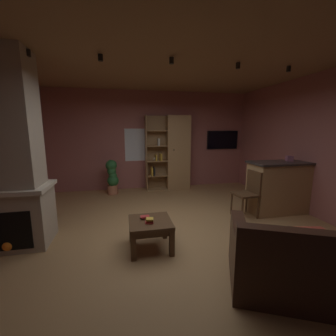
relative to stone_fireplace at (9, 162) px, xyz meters
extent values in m
cube|color=#A37A4C|center=(2.38, -0.14, -1.28)|extent=(5.87, 6.08, 0.02)
cube|color=#9E5B56|center=(2.38, 2.92, 0.14)|extent=(5.99, 0.06, 2.81)
cube|color=#9E5B56|center=(5.35, -0.14, 0.14)|extent=(0.06, 6.08, 2.81)
cube|color=#8E6B47|center=(2.38, -0.14, 1.55)|extent=(5.87, 6.08, 0.02)
cube|color=white|center=(1.99, 2.89, 0.02)|extent=(0.63, 0.01, 0.93)
cube|color=tan|center=(0.00, 0.01, -0.84)|extent=(0.94, 0.66, 0.85)
cube|color=tan|center=(0.00, 0.01, 0.56)|extent=(0.80, 0.56, 1.96)
cube|color=beige|center=(0.00, 0.01, -0.39)|extent=(1.02, 0.74, 0.06)
cube|color=black|center=(0.00, -0.29, -0.91)|extent=(0.66, 0.08, 0.55)
sphere|color=orange|center=(0.00, -0.30, -1.13)|extent=(0.14, 0.14, 0.14)
cube|color=#A87F51|center=(3.18, 2.64, -0.21)|extent=(0.66, 0.38, 2.11)
cube|color=#A87F51|center=(2.54, 2.82, -0.21)|extent=(0.61, 0.02, 2.11)
cube|color=#A87F51|center=(2.25, 2.64, -0.21)|extent=(0.02, 0.38, 2.11)
sphere|color=black|center=(3.01, 2.44, -0.11)|extent=(0.04, 0.04, 0.04)
cube|color=#A87F51|center=(2.54, 2.64, -1.26)|extent=(0.61, 0.38, 0.02)
cube|color=#A87F51|center=(2.54, 2.64, -0.85)|extent=(0.61, 0.38, 0.02)
cube|color=#A87F51|center=(2.54, 2.64, -0.42)|extent=(0.61, 0.38, 0.02)
cube|color=#A87F51|center=(2.54, 2.64, 0.00)|extent=(0.61, 0.38, 0.02)
cube|color=#A87F51|center=(2.54, 2.64, 0.42)|extent=(0.61, 0.38, 0.02)
cube|color=beige|center=(2.60, 2.59, 0.11)|extent=(0.04, 0.23, 0.20)
cube|color=gold|center=(2.40, 2.59, -0.72)|extent=(0.04, 0.23, 0.23)
cube|color=gold|center=(2.66, 2.59, -0.32)|extent=(0.05, 0.23, 0.19)
cube|color=gold|center=(2.53, 2.59, -0.33)|extent=(0.04, 0.23, 0.17)
cube|color=black|center=(2.47, 2.59, -0.72)|extent=(0.03, 0.23, 0.24)
sphere|color=beige|center=(2.50, 2.64, -0.37)|extent=(0.10, 0.10, 0.10)
cube|color=#A87F51|center=(4.87, 0.37, -0.75)|extent=(1.38, 0.56, 1.03)
cube|color=#2D2826|center=(4.87, 0.37, -0.21)|extent=(1.44, 0.62, 0.04)
cube|color=#995972|center=(5.01, 0.42, -0.14)|extent=(0.15, 0.15, 0.11)
cube|color=#382116|center=(3.49, -1.69, -1.06)|extent=(1.77, 1.47, 0.42)
cube|color=#382116|center=(3.32, -2.04, -0.64)|extent=(1.44, 0.77, 0.42)
cube|color=#382116|center=(2.86, -1.40, -0.93)|extent=(0.52, 0.89, 0.67)
cube|color=#AD3D2D|center=(3.26, -1.85, -0.69)|extent=(0.47, 0.24, 0.42)
cube|color=brown|center=(3.02, -1.71, -0.71)|extent=(0.51, 0.32, 0.41)
cube|color=brown|center=(3.49, -1.75, -0.74)|extent=(0.48, 0.36, 0.35)
cube|color=#4C331E|center=(1.96, -0.53, -0.87)|extent=(0.60, 0.60, 0.05)
cube|color=#4C331E|center=(1.96, -0.53, -0.93)|extent=(0.54, 0.54, 0.08)
cube|color=#4C331E|center=(1.70, -0.79, -1.08)|extent=(0.07, 0.07, 0.38)
cube|color=#4C331E|center=(2.22, -0.79, -1.08)|extent=(0.07, 0.07, 0.38)
cube|color=#4C331E|center=(1.70, -0.27, -1.08)|extent=(0.07, 0.07, 0.38)
cube|color=#4C331E|center=(2.22, -0.27, -1.08)|extent=(0.07, 0.07, 0.38)
cube|color=#B22D2D|center=(1.93, -0.60, -0.83)|extent=(0.12, 0.11, 0.02)
cube|color=#B22D2D|center=(1.89, -0.45, -0.81)|extent=(0.13, 0.09, 0.02)
cube|color=gold|center=(1.94, -0.60, -0.78)|extent=(0.12, 0.11, 0.02)
cube|color=#4C331E|center=(3.95, 0.28, -0.81)|extent=(0.46, 0.46, 0.04)
cube|color=#4C331E|center=(4.14, 0.29, -0.57)|extent=(0.07, 0.40, 0.44)
cylinder|color=#4C331E|center=(3.75, 0.44, -1.04)|extent=(0.04, 0.04, 0.46)
cylinder|color=#4C331E|center=(3.79, 0.08, -1.04)|extent=(0.04, 0.04, 0.46)
cylinder|color=#4C331E|center=(4.11, 0.47, -1.04)|extent=(0.04, 0.04, 0.46)
cylinder|color=#4C331E|center=(4.14, 0.11, -1.04)|extent=(0.04, 0.04, 0.46)
cylinder|color=#B77051|center=(1.30, 2.42, -1.14)|extent=(0.27, 0.27, 0.25)
sphere|color=#235B2D|center=(1.33, 2.40, -0.90)|extent=(0.30, 0.30, 0.30)
sphere|color=#235B2D|center=(1.33, 2.40, -0.76)|extent=(0.22, 0.22, 0.22)
sphere|color=#235B2D|center=(1.30, 2.41, -0.64)|extent=(0.23, 0.23, 0.23)
sphere|color=#235B2D|center=(1.30, 2.44, -0.49)|extent=(0.30, 0.30, 0.30)
cube|color=black|center=(4.66, 2.86, 0.14)|extent=(1.00, 0.05, 0.56)
cube|color=black|center=(4.66, 2.84, 0.14)|extent=(0.96, 0.01, 0.52)
cylinder|color=black|center=(0.41, -0.03, 1.47)|extent=(0.07, 0.07, 0.09)
cylinder|color=black|center=(1.34, -0.02, 1.47)|extent=(0.07, 0.07, 0.09)
cylinder|color=black|center=(2.36, -0.09, 1.47)|extent=(0.07, 0.07, 0.09)
cylinder|color=black|center=(3.47, -0.05, 1.47)|extent=(0.07, 0.07, 0.09)
cylinder|color=black|center=(4.40, -0.06, 1.47)|extent=(0.07, 0.07, 0.09)
camera|label=1|loc=(1.60, -3.50, 0.46)|focal=23.44mm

